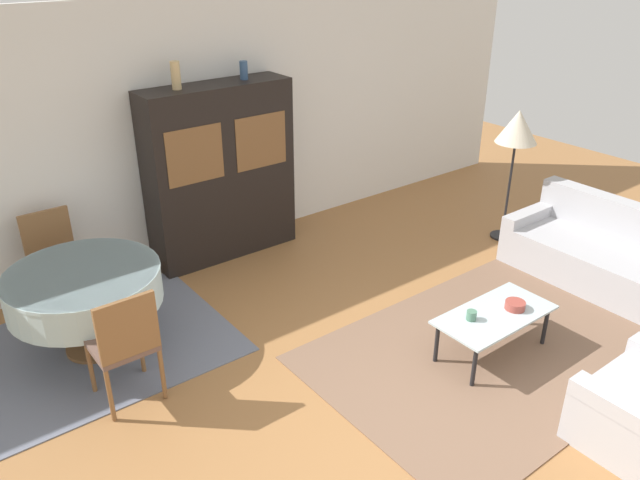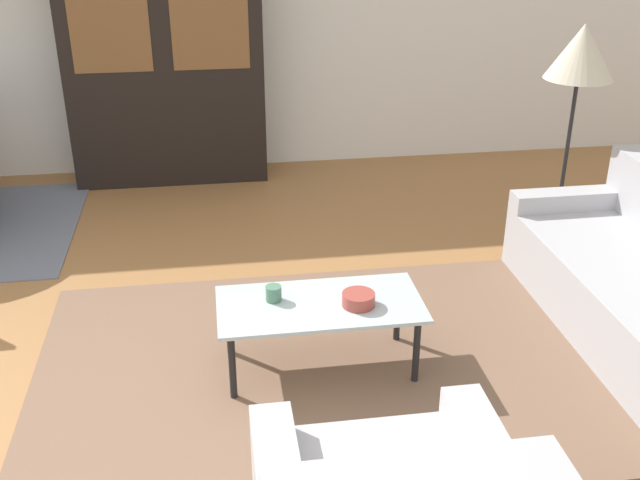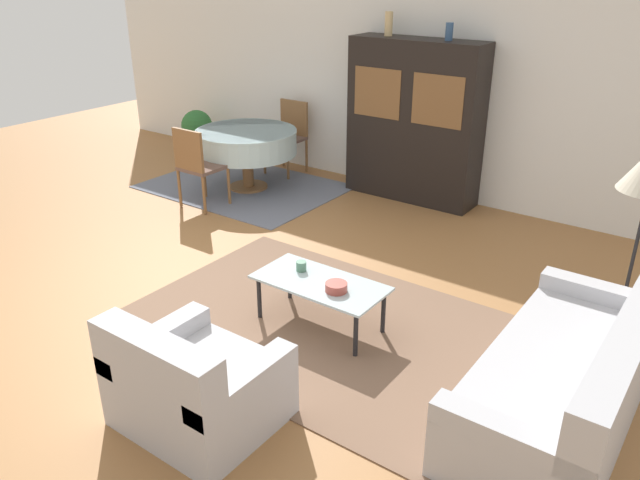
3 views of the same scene
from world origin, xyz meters
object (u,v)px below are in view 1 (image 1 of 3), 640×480
Objects in this scene: couch at (611,259)px; bowl at (515,305)px; coffee_table at (495,317)px; vase_short at (244,70)px; dining_table at (84,288)px; dining_chair_far at (54,256)px; vase_tall at (176,75)px; floor_lamp at (517,130)px; dining_chair_near at (125,341)px; cup at (471,315)px; display_cabinet at (221,173)px.

bowl is at bearing 93.18° from couch.
vase_short is at bearing 99.03° from coffee_table.
vase_short is (2.17, 0.93, 1.36)m from dining_table.
vase_tall is (1.42, 0.08, 1.46)m from dining_chair_far.
vase_tall is at bearing -176.62° from dining_chair_far.
dining_table is 4.70m from floor_lamp.
couch is 1.90m from coffee_table.
dining_chair_near is 3.14m from vase_short.
vase_tall is (1.42, 1.77, 1.46)m from dining_chair_near.
coffee_table is 1.10× the size of dining_chair_near.
dining_table is at bearing 141.52° from coffee_table.
dining_chair_near is 11.56× the size of cup.
vase_short is at bearing 39.32° from dining_chair_near.
floor_lamp is 8.15× the size of vase_short.
cup is 3.35m from vase_short.
display_cabinet is 3.07m from cup.
coffee_table is 3.39m from dining_table.
vase_tall is at bearing 114.72° from bowl.
cup is 0.31× the size of vase_tall.
bowl is (0.19, -0.05, 0.07)m from coffee_table.
dining_chair_near is (0.00, -0.85, -0.05)m from dining_table.
coffee_table is 0.21m from bowl.
cup is at bearing -78.53° from display_cabinet.
dining_table is at bearing -146.74° from vase_tall.
display_cabinet is 1.97× the size of dining_chair_near.
display_cabinet reaches higher than dining_chair_near.
display_cabinet reaches higher than couch.
floor_lamp is 9.02× the size of bowl.
vase_short reaches higher than floor_lamp.
dining_table is at bearing -152.92° from display_cabinet.
couch is at bearing -0.48° from cup.
dining_chair_near is at bearing -128.61° from vase_tall.
couch is 2.14m from cup.
dining_chair_near is 1.00× the size of dining_chair_far.
dining_chair_near reaches higher than dining_table.
display_cabinet is at bearing -179.85° from vase_short.
dining_chair_far is 3.77m from cup.
display_cabinet reaches higher than dining_chair_far.
display_cabinet is 10.08× the size of vase_short.
floor_lamp is 2.42m from bowl.
dining_chair_far is at bearing -177.39° from display_cabinet.
coffee_table is at bearing -14.98° from cup.
dining_chair_near is at bearing 153.65° from cup.
dining_chair_near reaches higher than cup.
floor_lamp reaches higher than coffee_table.
dining_chair_far reaches higher than bowl.
couch is 1.68m from floor_lamp.
vase_short is (-2.42, 1.66, 0.67)m from floor_lamp.
couch is 1.92× the size of coffee_table.
vase_short reaches higher than display_cabinet.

